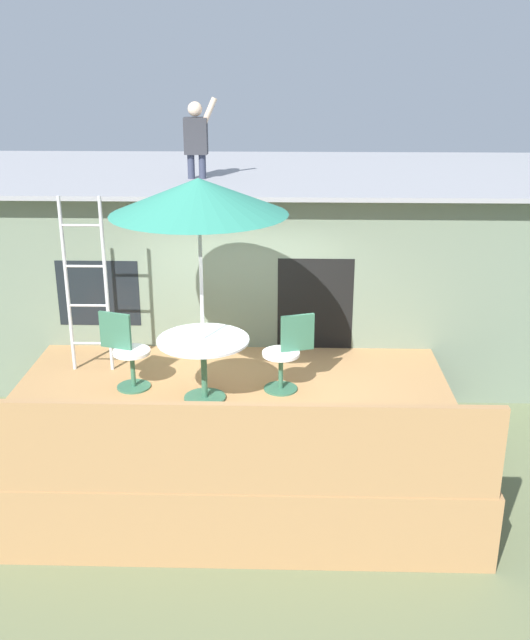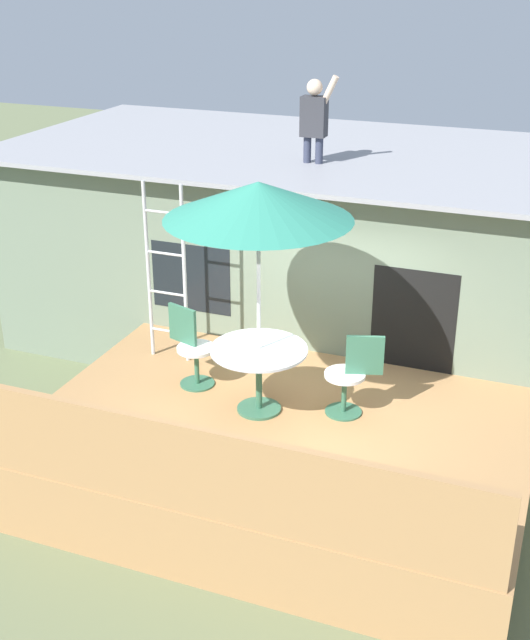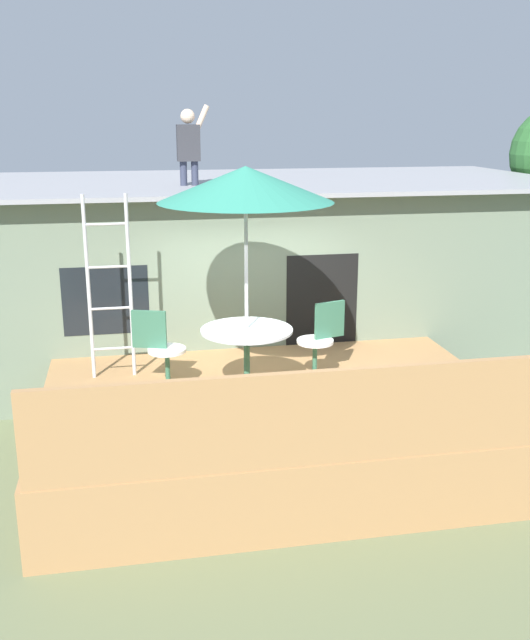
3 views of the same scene
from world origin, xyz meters
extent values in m
plane|color=#66704C|center=(0.00, 0.00, 0.00)|extent=(40.00, 40.00, 0.00)
cube|color=slate|center=(0.00, 3.60, 1.42)|extent=(10.00, 4.00, 2.83)
cube|color=#99999E|center=(0.00, 3.60, 2.86)|extent=(10.50, 4.50, 0.06)
cube|color=black|center=(-1.87, 1.61, 1.55)|extent=(1.10, 0.03, 0.90)
cube|color=black|center=(1.02, 1.61, 1.05)|extent=(1.00, 0.03, 2.00)
cube|color=#A87A4C|center=(0.00, 0.00, 0.40)|extent=(5.21, 3.92, 0.80)
cube|color=#A87A4C|center=(0.00, -1.91, 1.25)|extent=(5.11, 0.08, 0.90)
cylinder|color=#33664C|center=(-0.29, 0.00, 0.82)|extent=(0.48, 0.48, 0.03)
cylinder|color=#33664C|center=(-0.29, 0.00, 1.17)|extent=(0.07, 0.07, 0.71)
cylinder|color=silver|center=(-0.29, 0.00, 1.53)|extent=(1.04, 1.04, 0.03)
cylinder|color=silver|center=(-0.29, 0.00, 2.00)|extent=(0.04, 0.04, 2.40)
cone|color=#338C72|center=(-0.29, 0.00, 3.15)|extent=(1.90, 1.90, 0.38)
cylinder|color=silver|center=(-2.03, 0.81, 1.90)|extent=(0.04, 0.04, 2.20)
cylinder|color=silver|center=(-1.55, 0.81, 1.90)|extent=(0.04, 0.04, 2.20)
cylinder|color=silver|center=(-1.79, 0.81, 1.15)|extent=(0.48, 0.03, 0.03)
cylinder|color=silver|center=(-1.79, 0.81, 1.65)|extent=(0.48, 0.03, 0.03)
cylinder|color=silver|center=(-1.79, 0.81, 2.15)|extent=(0.48, 0.03, 0.03)
cylinder|color=silver|center=(-1.79, 0.81, 2.65)|extent=(0.48, 0.03, 0.03)
cylinder|color=#33384C|center=(-0.72, 2.77, 3.06)|extent=(0.10, 0.10, 0.34)
cylinder|color=#33384C|center=(-0.56, 2.77, 3.06)|extent=(0.10, 0.10, 0.34)
cube|color=#333338|center=(-0.64, 2.77, 3.48)|extent=(0.32, 0.20, 0.50)
sphere|color=beige|center=(-0.64, 2.77, 3.84)|extent=(0.20, 0.20, 0.20)
cylinder|color=beige|center=(-0.46, 2.77, 3.78)|extent=(0.26, 0.08, 0.44)
cylinder|color=#33664C|center=(-1.18, 0.29, 0.81)|extent=(0.40, 0.40, 0.02)
cylinder|color=#33664C|center=(-1.18, 0.29, 1.03)|extent=(0.06, 0.06, 0.44)
cylinder|color=silver|center=(-1.18, 0.29, 1.26)|extent=(0.44, 0.44, 0.04)
cube|color=#33664C|center=(-1.37, 0.35, 1.50)|extent=(0.39, 0.16, 0.44)
cylinder|color=#33664C|center=(0.58, 0.28, 0.81)|extent=(0.40, 0.40, 0.02)
cylinder|color=#33664C|center=(0.58, 0.28, 1.03)|extent=(0.06, 0.06, 0.44)
cylinder|color=silver|center=(0.58, 0.28, 1.26)|extent=(0.44, 0.44, 0.04)
cube|color=#33664C|center=(0.77, 0.34, 1.50)|extent=(0.39, 0.16, 0.44)
camera|label=1|loc=(0.61, -7.56, 4.54)|focal=40.83mm
camera|label=2|loc=(2.62, -7.30, 5.35)|focal=46.44mm
camera|label=3|loc=(-1.59, -7.69, 3.85)|focal=40.69mm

